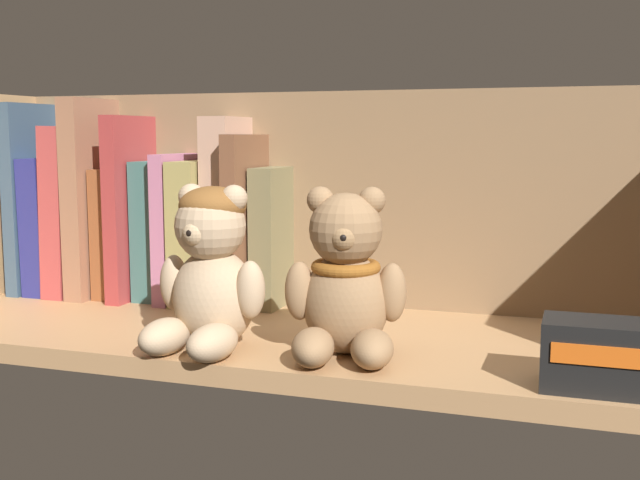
% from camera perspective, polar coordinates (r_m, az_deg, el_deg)
% --- Properties ---
extents(shelf_board, '(0.83, 0.28, 0.02)m').
position_cam_1_polar(shelf_board, '(0.82, -1.99, -7.26)').
color(shelf_board, tan).
rests_on(shelf_board, ground).
extents(shelf_back_panel, '(0.86, 0.01, 0.27)m').
position_cam_1_polar(shelf_back_panel, '(0.94, 1.09, 2.39)').
color(shelf_back_panel, olive).
rests_on(shelf_back_panel, ground).
extents(book_0, '(0.02, 0.13, 0.24)m').
position_cam_1_polar(book_0, '(1.09, -19.54, 2.93)').
color(book_0, '#364F65').
rests_on(book_0, shelf_board).
extents(book_1, '(0.03, 0.13, 0.17)m').
position_cam_1_polar(book_1, '(1.08, -18.32, 1.10)').
color(book_1, navy).
rests_on(book_1, shelf_board).
extents(book_2, '(0.03, 0.13, 0.21)m').
position_cam_1_polar(book_2, '(1.06, -16.93, 2.11)').
color(book_2, '#B14141').
rests_on(book_2, shelf_board).
extents(book_3, '(0.03, 0.14, 0.25)m').
position_cam_1_polar(book_3, '(1.04, -15.58, 3.01)').
color(book_3, '#99674C').
rests_on(book_3, shelf_board).
extents(book_4, '(0.03, 0.11, 0.16)m').
position_cam_1_polar(book_4, '(1.02, -14.13, 0.60)').
color(book_4, brown).
rests_on(book_4, shelf_board).
extents(book_5, '(0.02, 0.14, 0.22)m').
position_cam_1_polar(book_5, '(1.01, -12.92, 2.36)').
color(book_5, '#A23535').
rests_on(book_5, shelf_board).
extents(book_6, '(0.03, 0.09, 0.17)m').
position_cam_1_polar(book_6, '(1.00, -11.43, 0.76)').
color(book_6, '#3B6A64').
rests_on(book_6, shelf_board).
extents(book_7, '(0.02, 0.12, 0.18)m').
position_cam_1_polar(book_7, '(0.98, -9.97, 0.96)').
color(book_7, '#B46B8E').
rests_on(book_7, shelf_board).
extents(book_8, '(0.04, 0.13, 0.17)m').
position_cam_1_polar(book_8, '(0.97, -8.45, 0.67)').
color(book_8, '#9D9151').
rests_on(book_8, shelf_board).
extents(book_9, '(0.03, 0.10, 0.22)m').
position_cam_1_polar(book_9, '(0.95, -6.46, 2.13)').
color(book_9, tan).
rests_on(book_9, shelf_board).
extents(book_10, '(0.02, 0.15, 0.20)m').
position_cam_1_polar(book_10, '(0.94, -4.83, 1.46)').
color(book_10, brown).
rests_on(book_10, shelf_board).
extents(book_11, '(0.03, 0.09, 0.16)m').
position_cam_1_polar(book_11, '(0.93, -3.32, 0.25)').
color(book_11, olive).
rests_on(book_11, shelf_board).
extents(teddy_bear_larger, '(0.11, 0.12, 0.16)m').
position_cam_1_polar(teddy_bear_larger, '(0.75, -8.01, -2.26)').
color(teddy_bear_larger, tan).
rests_on(teddy_bear_larger, shelf_board).
extents(teddy_bear_smaller, '(0.12, 0.12, 0.15)m').
position_cam_1_polar(teddy_bear_smaller, '(0.72, 1.84, -3.25)').
color(teddy_bear_smaller, '#93704C').
rests_on(teddy_bear_smaller, shelf_board).
extents(small_product_box, '(0.10, 0.06, 0.06)m').
position_cam_1_polar(small_product_box, '(0.66, 20.35, -7.93)').
color(small_product_box, black).
rests_on(small_product_box, shelf_board).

